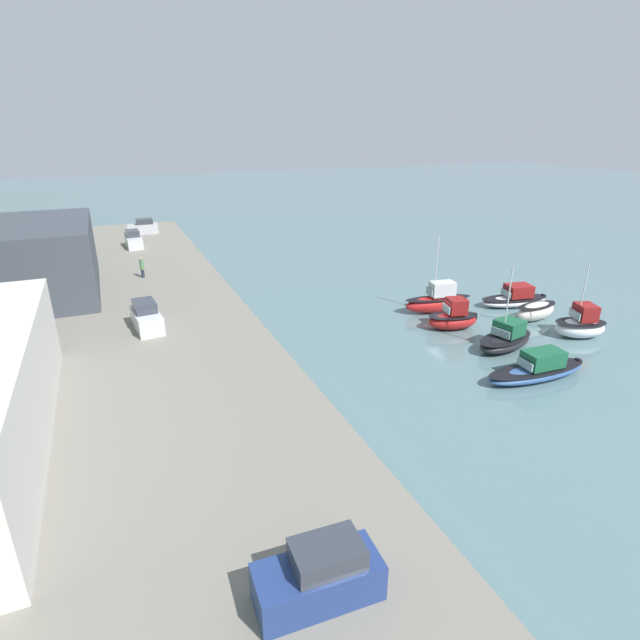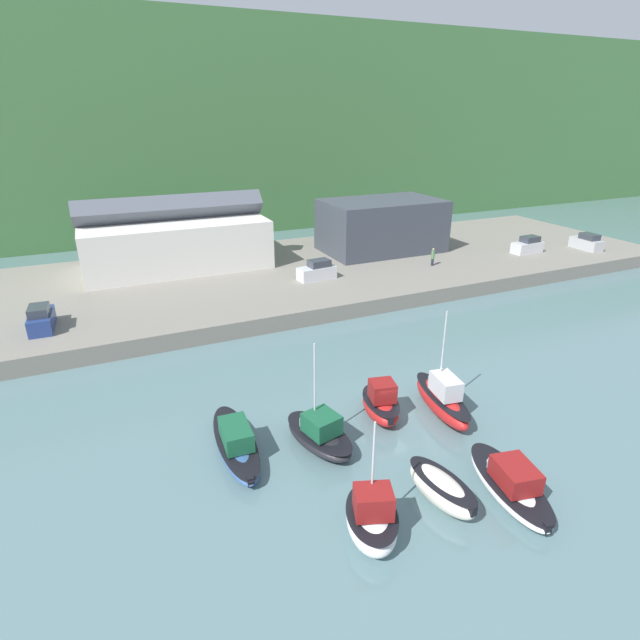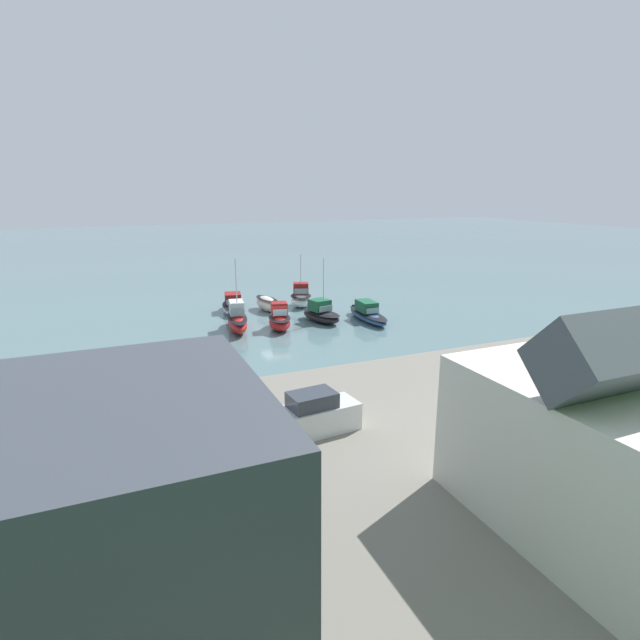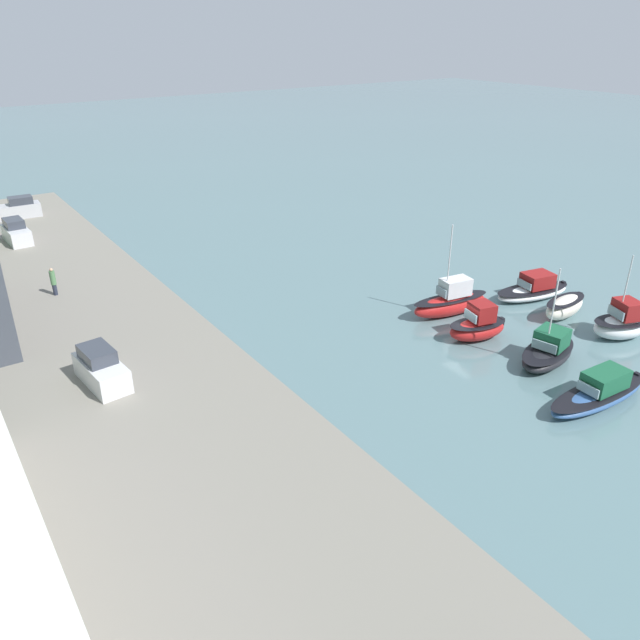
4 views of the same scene
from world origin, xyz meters
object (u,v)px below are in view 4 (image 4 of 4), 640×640
(moored_boat_3, at_px, (451,302))
(parked_car_0, at_px, (16,233))
(moored_boat_6, at_px, (534,289))
(moored_boat_0, at_px, (599,392))
(person_on_quay, at_px, (53,281))
(moored_boat_5, at_px, (565,307))
(moored_boat_2, at_px, (478,326))
(parked_car_2, at_px, (19,209))
(moored_boat_1, at_px, (548,351))
(moored_boat_4, at_px, (622,324))
(parked_car_3, at_px, (101,369))

(moored_boat_3, distance_m, parked_car_0, 40.26)
(moored_boat_6, relative_size, parked_car_0, 1.66)
(moored_boat_0, height_order, person_on_quay, person_on_quay)
(moored_boat_5, bearing_deg, moored_boat_2, 74.58)
(moored_boat_0, xyz_separation_m, moored_boat_3, (13.68, -1.61, 0.37))
(moored_boat_6, height_order, parked_car_2, parked_car_2)
(moored_boat_5, distance_m, person_on_quay, 38.50)
(moored_boat_2, bearing_deg, moored_boat_1, -153.41)
(moored_boat_3, relative_size, person_on_quay, 3.36)
(moored_boat_4, distance_m, parked_car_2, 58.24)
(moored_boat_4, xyz_separation_m, parked_car_3, (11.74, 32.75, 1.46))
(moored_boat_2, bearing_deg, moored_boat_5, -85.67)
(moored_boat_3, relative_size, parked_car_3, 1.65)
(moored_boat_5, height_order, person_on_quay, person_on_quay)
(person_on_quay, bearing_deg, moored_boat_5, -125.19)
(moored_boat_1, height_order, person_on_quay, moored_boat_1)
(moored_boat_1, relative_size, moored_boat_6, 0.95)
(moored_boat_0, distance_m, parked_car_2, 58.17)
(moored_boat_1, bearing_deg, moored_boat_4, -107.84)
(moored_boat_4, distance_m, moored_boat_5, 4.37)
(moored_boat_2, bearing_deg, parked_car_3, 88.47)
(moored_boat_5, height_order, parked_car_2, parked_car_2)
(parked_car_3, relative_size, person_on_quay, 2.03)
(moored_boat_1, height_order, moored_boat_2, moored_boat_1)
(moored_boat_4, height_order, parked_car_0, moored_boat_4)
(moored_boat_1, distance_m, parked_car_2, 54.37)
(moored_boat_0, bearing_deg, parked_car_3, 59.20)
(moored_boat_5, height_order, moored_boat_6, moored_boat_6)
(moored_boat_3, height_order, moored_boat_6, moored_boat_3)
(moored_boat_2, height_order, parked_car_2, parked_car_2)
(parked_car_0, bearing_deg, parked_car_3, 85.03)
(moored_boat_4, bearing_deg, moored_boat_0, 135.19)
(moored_boat_5, bearing_deg, person_on_quay, 47.84)
(parked_car_2, relative_size, parked_car_3, 0.98)
(moored_boat_1, relative_size, moored_boat_2, 1.43)
(parked_car_2, bearing_deg, moored_boat_4, -146.72)
(moored_boat_1, relative_size, person_on_quay, 3.14)
(moored_boat_2, bearing_deg, parked_car_2, 38.26)
(moored_boat_1, height_order, moored_boat_3, moored_boat_3)
(moored_boat_0, bearing_deg, parked_car_0, 29.40)
(moored_boat_4, relative_size, moored_boat_6, 0.87)
(parked_car_3, bearing_deg, moored_boat_3, 169.54)
(parked_car_0, xyz_separation_m, person_on_quay, (-14.95, 0.19, 0.18))
(moored_boat_1, distance_m, parked_car_0, 47.62)
(moored_boat_4, bearing_deg, moored_boat_5, 25.07)
(moored_boat_3, xyz_separation_m, person_on_quay, (17.02, 24.62, 1.61))
(moored_boat_0, distance_m, parked_car_0, 51.07)
(parked_car_2, bearing_deg, moored_boat_2, -151.95)
(moored_boat_0, relative_size, moored_boat_4, 1.29)
(moored_boat_1, xyz_separation_m, moored_boat_5, (3.78, -6.89, 0.02))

